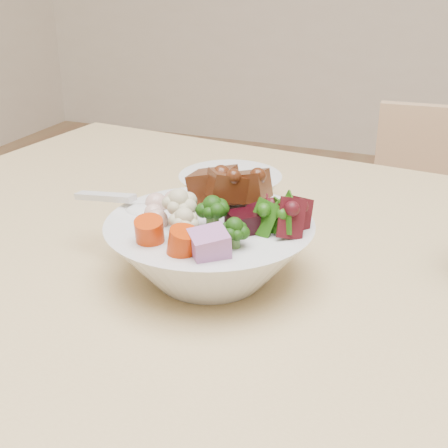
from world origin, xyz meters
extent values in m
cube|color=tan|center=(0.00, 0.17, 0.70)|extent=(1.61, 1.02, 0.04)
cylinder|color=tan|center=(-0.65, 0.60, 0.34)|extent=(0.06, 0.06, 0.68)
cube|color=tan|center=(0.03, 0.72, 0.38)|extent=(0.38, 0.38, 0.04)
cylinder|color=tan|center=(-0.11, 0.56, 0.18)|extent=(0.03, 0.03, 0.36)
cylinder|color=tan|center=(-0.13, 0.86, 0.18)|extent=(0.03, 0.03, 0.36)
sphere|color=black|center=(-0.22, 0.14, 0.79)|extent=(0.04, 0.04, 0.04)
sphere|color=#B8AF8B|center=(-0.25, 0.14, 0.80)|extent=(0.04, 0.04, 0.04)
cube|color=black|center=(-0.17, 0.17, 0.79)|extent=(0.04, 0.04, 0.03)
cube|color=#9F609B|center=(-0.20, 0.09, 0.79)|extent=(0.05, 0.05, 0.04)
cylinder|color=#CA3905|center=(-0.26, 0.09, 0.79)|extent=(0.04, 0.04, 0.03)
sphere|color=#CC9D8F|center=(-0.29, 0.15, 0.79)|extent=(0.02, 0.02, 0.02)
ellipsoid|color=silver|center=(-0.31, 0.16, 0.78)|extent=(0.05, 0.04, 0.02)
cube|color=silver|center=(-0.37, 0.17, 0.79)|extent=(0.09, 0.03, 0.02)
camera|label=1|loc=(0.01, -0.39, 1.04)|focal=50.00mm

